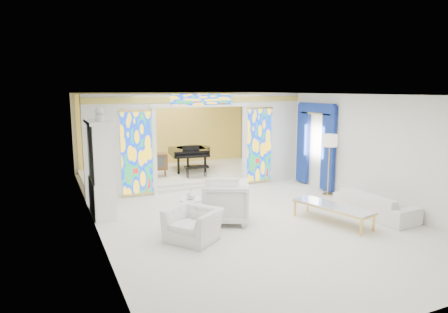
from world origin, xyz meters
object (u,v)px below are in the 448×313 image
armchair_left (193,225)px  grand_piano (191,152)px  armchair_right (225,202)px  sofa (375,204)px  tv_console (157,162)px  china_cabinet (101,169)px  coffee_table (332,207)px

armchair_left → grand_piano: 6.69m
armchair_right → sofa: armchair_right is taller
sofa → tv_console: bearing=29.9°
china_cabinet → coffee_table: bearing=-31.5°
grand_piano → armchair_left: bearing=-101.9°
coffee_table → tv_console: (-2.60, 5.96, 0.29)m
grand_piano → tv_console: 1.63m
armchair_left → tv_console: tv_console is taller
sofa → tv_console: 7.16m
china_cabinet → tv_console: china_cabinet is taller
sofa → coffee_table: (-1.33, 0.01, 0.10)m
china_cabinet → grand_piano: china_cabinet is taller
armchair_left → sofa: armchair_left is taller
china_cabinet → armchair_left: (1.47, -2.60, -0.83)m
armchair_left → coffee_table: armchair_left is taller
armchair_right → coffee_table: 2.52m
armchair_left → coffee_table: 3.38m
china_cabinet → coffee_table: china_cabinet is taller
sofa → grand_piano: bearing=16.9°
sofa → grand_piano: grand_piano is taller
sofa → coffee_table: 1.33m
china_cabinet → armchair_right: china_cabinet is taller
armchair_left → coffee_table: bearing=47.5°
coffee_table → sofa: bearing=-0.5°
china_cabinet → sofa: bearing=-25.7°
china_cabinet → armchair_right: size_ratio=2.51×
china_cabinet → coffee_table: size_ratio=1.32×
china_cabinet → sofa: size_ratio=1.30×
sofa → tv_console: (-3.94, 5.97, 0.39)m
armchair_right → china_cabinet: bearing=-98.8°
armchair_left → grand_piano: grand_piano is taller
sofa → armchair_left: bearing=82.1°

